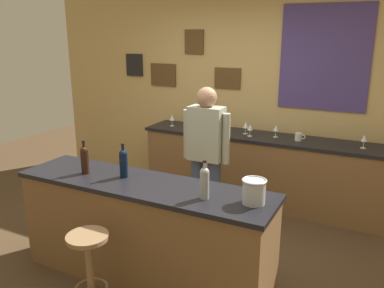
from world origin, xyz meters
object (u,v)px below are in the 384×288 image
ice_bucket (254,191)px  wine_glass_c (250,128)px  bartender (206,152)px  bar_stool (89,261)px  wine_glass_e (364,139)px  wine_bottle_b (124,162)px  wine_glass_a (172,118)px  wine_bottle_a (85,159)px  wine_bottle_c (205,182)px  wine_glass_d (276,128)px  coffee_mug (299,137)px  wine_glass_b (246,125)px

ice_bucket → wine_glass_c: 2.06m
bartender → bar_stool: (-0.26, -1.56, -0.48)m
ice_bucket → wine_glass_c: bearing=109.5°
bar_stool → wine_glass_e: wine_glass_e is taller
wine_bottle_b → wine_glass_c: wine_bottle_b is taller
wine_bottle_b → wine_glass_a: bearing=107.9°
wine_bottle_a → ice_bucket: 1.56m
wine_bottle_b → wine_bottle_c: 0.83m
bar_stool → wine_glass_e: 3.16m
wine_glass_d → wine_glass_c: bearing=-160.5°
bar_stool → wine_glass_a: size_ratio=4.39×
bartender → wine_glass_e: (1.44, 1.04, 0.07)m
bar_stool → wine_glass_a: (-0.74, 2.60, 0.55)m
wine_bottle_a → wine_glass_a: size_ratio=1.97×
ice_bucket → coffee_mug: ice_bucket is taller
bartender → wine_bottle_c: size_ratio=5.29×
wine_bottle_c → wine_glass_e: wine_bottle_c is taller
bar_stool → wine_bottle_a: wine_bottle_a is taller
wine_bottle_a → wine_glass_c: wine_bottle_a is taller
ice_bucket → wine_glass_d: 2.08m
wine_glass_d → wine_glass_e: size_ratio=1.00×
ice_bucket → wine_glass_a: (-1.83, 2.00, -0.01)m
wine_glass_b → wine_glass_d: same height
wine_glass_a → wine_glass_e: 2.44m
wine_bottle_b → ice_bucket: bearing=-1.0°
bar_stool → wine_bottle_c: bearing=35.3°
wine_glass_b → wine_glass_d: bearing=1.9°
bartender → wine_glass_c: 0.99m
wine_glass_c → wine_bottle_c: bearing=-80.9°
wine_glass_c → wine_bottle_a: bearing=-113.4°
wine_bottle_a → coffee_mug: (1.45, 2.06, -0.11)m
wine_bottle_c → coffee_mug: bearing=82.9°
ice_bucket → wine_glass_b: ice_bucket is taller
wine_bottle_b → wine_bottle_c: bearing=-7.2°
bartender → coffee_mug: bearing=55.1°
wine_glass_a → wine_glass_d: (1.44, 0.05, 0.00)m
bartender → wine_glass_b: bartender is taller
wine_glass_b → coffee_mug: wine_glass_b is taller
wine_bottle_b → wine_glass_d: bearing=68.5°
wine_bottle_a → wine_bottle_c: 1.19m
wine_glass_d → wine_bottle_a: bearing=-118.9°
wine_bottle_b → wine_glass_a: (-0.64, 1.98, -0.05)m
ice_bucket → wine_glass_e: ice_bucket is taller
bar_stool → wine_glass_d: (0.70, 2.64, 0.55)m
bar_stool → wine_bottle_b: size_ratio=2.22×
bartender → wine_bottle_b: bearing=-110.7°
bartender → wine_glass_c: bearing=81.5°
wine_glass_e → wine_glass_b: bearing=178.9°
wine_bottle_a → wine_bottle_b: size_ratio=1.00×
wine_glass_b → wine_glass_c: size_ratio=1.00×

